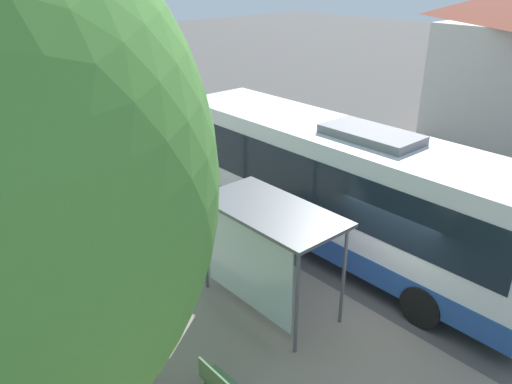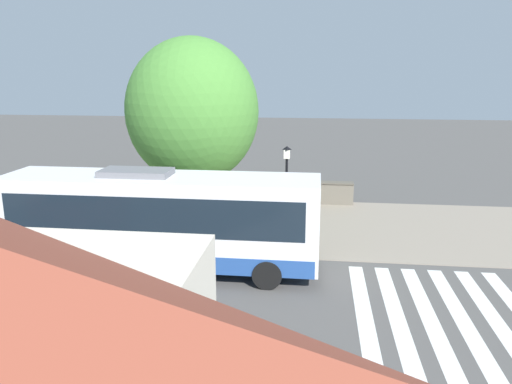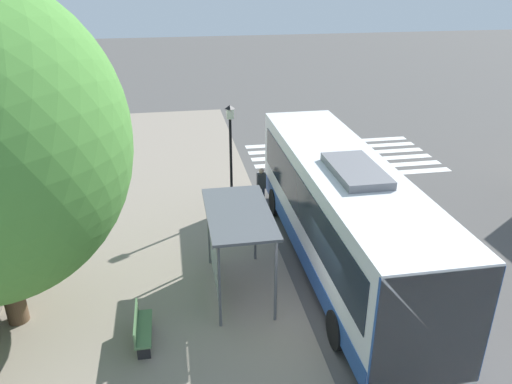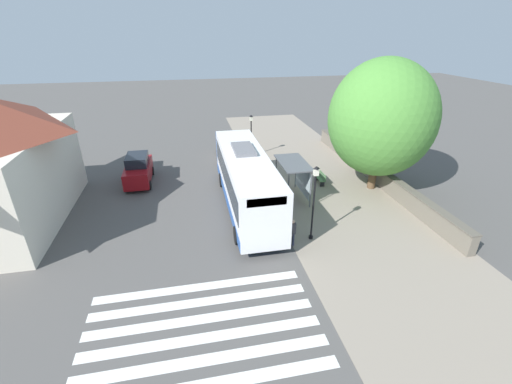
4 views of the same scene
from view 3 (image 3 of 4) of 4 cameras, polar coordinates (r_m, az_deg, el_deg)
The scene contains 8 objects.
ground_plane at distance 13.99m, azimuth 6.00°, elevation -14.43°, with size 120.00×120.00×0.00m, color #514F4C.
sidewalk_plaza at distance 13.65m, azimuth -13.30°, elevation -16.16°, with size 9.00×44.00×0.02m.
crosswalk_stripes at distance 25.34m, azimuth 9.76°, elevation 3.91°, with size 9.00×5.25×0.01m.
bus at distance 15.35m, azimuth 9.75°, elevation -2.28°, with size 2.68×11.33×3.75m.
bus_shelter at distance 13.92m, azimuth -2.67°, elevation -3.89°, with size 1.77×3.42×2.58m.
pedestrian at distance 19.58m, azimuth 0.60°, elevation 0.92°, with size 0.34×0.22×1.59m.
bench at distance 13.26m, azimuth -12.96°, elevation -14.94°, with size 0.40×1.46×0.88m.
street_lamp_near at distance 18.40m, azimuth -2.90°, elevation 4.67°, with size 0.28×0.28×4.26m.
Camera 3 is at (-3.26, -10.41, 8.75)m, focal length 35.00 mm.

